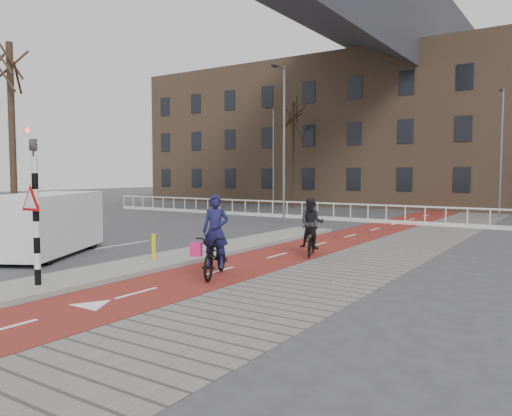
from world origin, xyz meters
The scene contains 16 objects.
ground centered at (0.00, 0.00, 0.00)m, with size 120.00×120.00×0.00m, color #38383A.
bike_lane centered at (1.50, 10.00, 0.01)m, with size 2.50×60.00×0.01m, color maroon.
sidewalk centered at (4.30, 10.00, 0.01)m, with size 3.00×60.00×0.01m, color slate.
curb_island centered at (-0.70, 4.00, 0.06)m, with size 1.80×16.00×0.12m, color gray.
traffic_signal centered at (-0.60, -2.02, 1.99)m, with size 0.80×0.80×3.68m.
bollard centered at (-0.81, 1.84, 0.49)m, with size 0.12×0.12×0.74m, color #D5CD0B.
cyclist_near centered at (1.86, 1.35, 0.71)m, with size 1.47×2.14×2.09m.
cyclist_far centered at (2.45, 5.55, 0.78)m, with size 1.04×1.77×1.85m.
van centered at (-4.66, 0.98, 1.05)m, with size 3.86×4.94×1.99m.
railing centered at (-5.00, 17.00, 0.31)m, with size 28.00×0.10×0.99m.
townhouse_row centered at (-3.00, 32.00, 7.81)m, with size 46.00×10.00×15.90m.
tree_left centered at (-12.10, 4.35, 4.25)m, with size 0.30×0.30×8.50m, color #301F15.
tree_mid centered at (-9.09, 25.00, 4.01)m, with size 0.27×0.27×8.01m, color #301F15.
streetlight_near centered at (-3.43, 13.92, 4.05)m, with size 0.12×0.12×8.09m, color slate.
streetlight_left centered at (-9.54, 22.91, 3.73)m, with size 0.12×0.12×7.46m, color slate.
streetlight_right centered at (5.45, 24.40, 3.79)m, with size 0.12×0.12×7.58m, color slate.
Camera 1 is at (9.62, -8.58, 2.64)m, focal length 35.00 mm.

